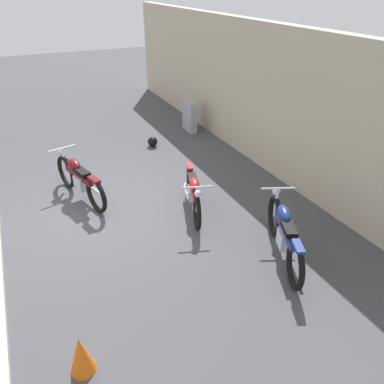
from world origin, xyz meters
name	(u,v)px	position (x,y,z in m)	size (l,w,h in m)	color
ground_plane	(93,211)	(0.00, 0.00, 0.00)	(40.00, 40.00, 0.00)	#47474C
building_wall	(281,104)	(0.00, 4.54, 1.70)	(18.00, 0.30, 3.39)	beige
stone_marker	(189,117)	(-3.49, 3.83, 0.47)	(0.69, 0.20, 0.93)	#9E9EA3
helmet	(153,142)	(-2.79, 2.35, 0.14)	(0.28, 0.28, 0.28)	black
traffic_cone	(81,355)	(3.66, -0.92, 0.28)	(0.32, 0.32, 0.55)	orange
motorcycle_blue	(284,233)	(2.86, 2.66, 0.47)	(2.05, 1.04, 0.98)	black
motorcycle_red	(193,192)	(0.84, 1.91, 0.44)	(1.94, 0.86, 0.91)	black
motorcycle_maroon	(79,179)	(-0.65, -0.08, 0.47)	(2.13, 0.82, 0.98)	black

